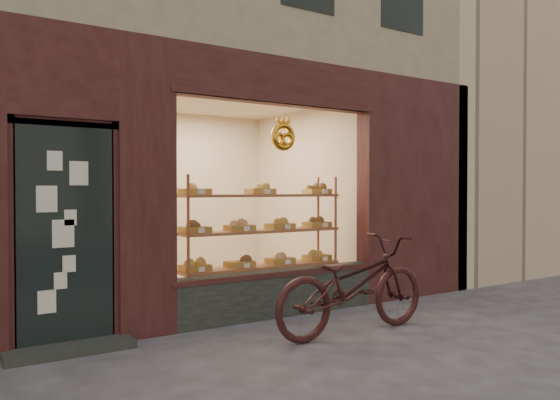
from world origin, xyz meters
TOP-DOWN VIEW (x-y plane):
  - ground at (0.00, 0.00)m, footprint 90.00×90.00m
  - neighbor_right at (9.60, 5.50)m, footprint 12.00×7.00m
  - display_shelf at (0.45, 2.55)m, footprint 2.20×0.45m
  - bicycle at (0.66, 1.01)m, footprint 1.97×0.70m

SIDE VIEW (x-z plane):
  - ground at x=0.00m, z-range 0.00..0.00m
  - bicycle at x=0.66m, z-range 0.00..1.03m
  - display_shelf at x=0.45m, z-range -0.01..1.69m
  - neighbor_right at x=9.60m, z-range 0.00..9.00m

